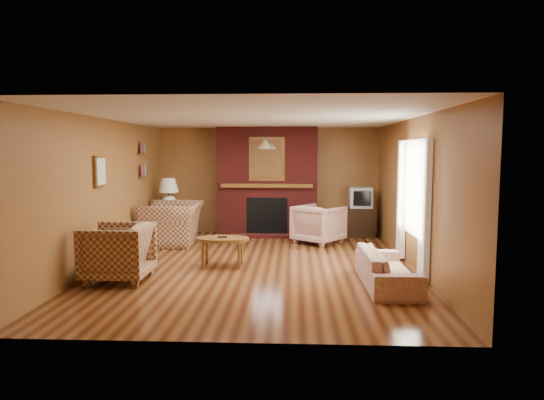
{
  "coord_description": "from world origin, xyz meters",
  "views": [
    {
      "loc": [
        0.6,
        -7.81,
        1.87
      ],
      "look_at": [
        0.21,
        0.6,
        1.02
      ],
      "focal_mm": 32.0,
      "sensor_mm": 36.0,
      "label": 1
    }
  ],
  "objects_px": {
    "plaid_armchair": "(117,252)",
    "floral_armchair": "(319,224)",
    "floral_sofa": "(387,268)",
    "coffee_table": "(222,241)",
    "table_lamp": "(169,193)",
    "tv_stand": "(360,222)",
    "side_table": "(169,224)",
    "fireplace": "(267,182)",
    "plaid_loveseat": "(173,223)",
    "crt_tv": "(361,197)"
  },
  "relations": [
    {
      "from": "side_table",
      "to": "coffee_table",
      "type": "bearing_deg",
      "value": -59.14
    },
    {
      "from": "side_table",
      "to": "tv_stand",
      "type": "height_order",
      "value": "tv_stand"
    },
    {
      "from": "floral_armchair",
      "to": "tv_stand",
      "type": "bearing_deg",
      "value": -99.45
    },
    {
      "from": "plaid_armchair",
      "to": "floral_armchair",
      "type": "distance_m",
      "value": 4.27
    },
    {
      "from": "plaid_armchair",
      "to": "floral_sofa",
      "type": "height_order",
      "value": "plaid_armchair"
    },
    {
      "from": "side_table",
      "to": "tv_stand",
      "type": "bearing_deg",
      "value": 4.82
    },
    {
      "from": "coffee_table",
      "to": "crt_tv",
      "type": "xyz_separation_m",
      "value": [
        2.61,
        2.93,
        0.44
      ]
    },
    {
      "from": "plaid_loveseat",
      "to": "table_lamp",
      "type": "bearing_deg",
      "value": -162.9
    },
    {
      "from": "table_lamp",
      "to": "plaid_armchair",
      "type": "bearing_deg",
      "value": -87.54
    },
    {
      "from": "table_lamp",
      "to": "crt_tv",
      "type": "bearing_deg",
      "value": 4.74
    },
    {
      "from": "floral_sofa",
      "to": "coffee_table",
      "type": "xyz_separation_m",
      "value": [
        -2.46,
        0.99,
        0.17
      ]
    },
    {
      "from": "coffee_table",
      "to": "floral_sofa",
      "type": "bearing_deg",
      "value": -22.02
    },
    {
      "from": "tv_stand",
      "to": "fireplace",
      "type": "bearing_deg",
      "value": 176.78
    },
    {
      "from": "plaid_loveseat",
      "to": "floral_sofa",
      "type": "xyz_separation_m",
      "value": [
        3.75,
        -2.9,
        -0.17
      ]
    },
    {
      "from": "plaid_armchair",
      "to": "floral_sofa",
      "type": "bearing_deg",
      "value": 88.05
    },
    {
      "from": "side_table",
      "to": "table_lamp",
      "type": "height_order",
      "value": "table_lamp"
    },
    {
      "from": "floral_armchair",
      "to": "coffee_table",
      "type": "bearing_deg",
      "value": 90.46
    },
    {
      "from": "fireplace",
      "to": "coffee_table",
      "type": "distance_m",
      "value": 3.26
    },
    {
      "from": "plaid_armchair",
      "to": "table_lamp",
      "type": "bearing_deg",
      "value": -178.11
    },
    {
      "from": "plaid_loveseat",
      "to": "floral_armchair",
      "type": "xyz_separation_m",
      "value": [
        2.95,
        0.19,
        -0.03
      ]
    },
    {
      "from": "table_lamp",
      "to": "crt_tv",
      "type": "relative_size",
      "value": 1.41
    },
    {
      "from": "coffee_table",
      "to": "floral_armchair",
      "type": "bearing_deg",
      "value": 51.61
    },
    {
      "from": "floral_sofa",
      "to": "floral_armchair",
      "type": "relative_size",
      "value": 1.96
    },
    {
      "from": "floral_armchair",
      "to": "coffee_table",
      "type": "relative_size",
      "value": 1.0
    },
    {
      "from": "plaid_armchair",
      "to": "tv_stand",
      "type": "relative_size",
      "value": 1.43
    },
    {
      "from": "coffee_table",
      "to": "side_table",
      "type": "xyz_separation_m",
      "value": [
        -1.54,
        2.59,
        -0.13
      ]
    },
    {
      "from": "fireplace",
      "to": "table_lamp",
      "type": "distance_m",
      "value": 2.18
    },
    {
      "from": "coffee_table",
      "to": "side_table",
      "type": "relative_size",
      "value": 1.48
    },
    {
      "from": "floral_sofa",
      "to": "tv_stand",
      "type": "height_order",
      "value": "tv_stand"
    },
    {
      "from": "floral_sofa",
      "to": "floral_armchair",
      "type": "bearing_deg",
      "value": 13.63
    },
    {
      "from": "plaid_loveseat",
      "to": "plaid_armchair",
      "type": "xyz_separation_m",
      "value": [
        -0.1,
        -2.81,
        -0.0
      ]
    },
    {
      "from": "floral_sofa",
      "to": "coffee_table",
      "type": "distance_m",
      "value": 2.65
    },
    {
      "from": "fireplace",
      "to": "floral_armchair",
      "type": "xyz_separation_m",
      "value": [
        1.1,
        -1.03,
        -0.79
      ]
    },
    {
      "from": "plaid_loveseat",
      "to": "crt_tv",
      "type": "distance_m",
      "value": 4.06
    },
    {
      "from": "floral_sofa",
      "to": "table_lamp",
      "type": "bearing_deg",
      "value": 47.31
    },
    {
      "from": "table_lamp",
      "to": "tv_stand",
      "type": "height_order",
      "value": "table_lamp"
    },
    {
      "from": "side_table",
      "to": "tv_stand",
      "type": "relative_size",
      "value": 0.91
    },
    {
      "from": "plaid_armchair",
      "to": "floral_armchair",
      "type": "relative_size",
      "value": 1.06
    },
    {
      "from": "fireplace",
      "to": "floral_sofa",
      "type": "distance_m",
      "value": 4.63
    },
    {
      "from": "floral_armchair",
      "to": "table_lamp",
      "type": "xyz_separation_m",
      "value": [
        -3.2,
        0.49,
        0.58
      ]
    },
    {
      "from": "plaid_loveseat",
      "to": "side_table",
      "type": "bearing_deg",
      "value": -162.9
    },
    {
      "from": "fireplace",
      "to": "plaid_loveseat",
      "type": "bearing_deg",
      "value": -146.7
    },
    {
      "from": "plaid_loveseat",
      "to": "floral_sofa",
      "type": "height_order",
      "value": "plaid_loveseat"
    },
    {
      "from": "fireplace",
      "to": "table_lamp",
      "type": "bearing_deg",
      "value": -165.71
    },
    {
      "from": "plaid_loveseat",
      "to": "floral_armchair",
      "type": "bearing_deg",
      "value": 90.53
    },
    {
      "from": "floral_sofa",
      "to": "plaid_armchair",
      "type": "bearing_deg",
      "value": 87.74
    },
    {
      "from": "fireplace",
      "to": "floral_armchair",
      "type": "height_order",
      "value": "fireplace"
    },
    {
      "from": "fireplace",
      "to": "floral_sofa",
      "type": "bearing_deg",
      "value": -65.21
    },
    {
      "from": "plaid_loveseat",
      "to": "side_table",
      "type": "height_order",
      "value": "plaid_loveseat"
    },
    {
      "from": "table_lamp",
      "to": "tv_stand",
      "type": "relative_size",
      "value": 1.1
    }
  ]
}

